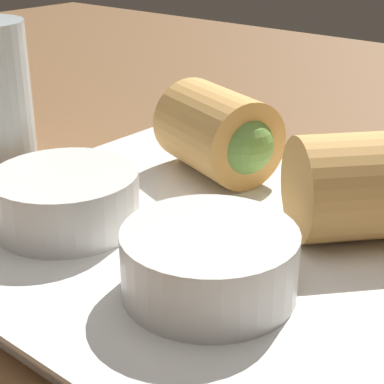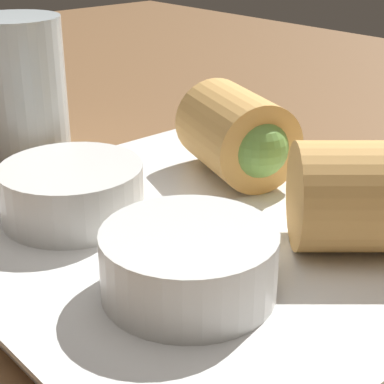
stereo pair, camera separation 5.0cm
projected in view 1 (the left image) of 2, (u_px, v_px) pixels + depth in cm
name	position (u px, v px, depth cm)	size (l,w,h in cm)	color
table_surface	(159.00, 268.00, 38.89)	(180.00, 140.00, 2.00)	brown
serving_plate	(192.00, 241.00, 38.36)	(30.21, 26.83, 1.50)	white
roll_front_left	(221.00, 134.00, 44.64)	(9.44, 8.30, 6.13)	#DBA356
roll_front_right	(371.00, 185.00, 36.39)	(9.72, 9.86, 6.13)	#DBA356
dipping_bowl_near	(209.00, 259.00, 31.21)	(8.70, 8.70, 3.36)	silver
dipping_bowl_far	(66.00, 197.00, 37.95)	(8.70, 8.70, 3.36)	silver
spoon	(369.00, 163.00, 50.09)	(15.14, 6.82, 1.51)	#B2B2B7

